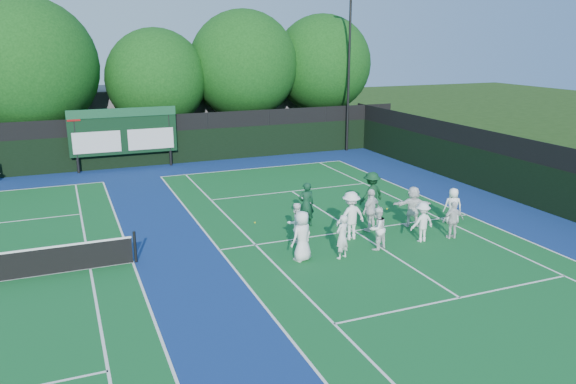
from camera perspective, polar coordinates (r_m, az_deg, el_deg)
name	(u,v)px	position (r m, az deg, el deg)	size (l,w,h in m)	color
ground	(367,239)	(21.52, 8.01, -4.77)	(120.00, 120.00, 0.00)	#1B360E
court_apron	(205,252)	(20.26, -8.40, -6.07)	(34.00, 32.00, 0.01)	navy
near_court	(354,231)	(22.33, 6.73, -3.94)	(11.05, 23.85, 0.01)	#125824
back_fence	(141,144)	(34.19, -14.67, 4.76)	(34.00, 0.08, 3.00)	black
divider_fence_right	(532,177)	(27.35, 23.58, 1.40)	(0.08, 32.00, 3.00)	black
scoreboard	(123,132)	(33.53, -16.39, 5.89)	(6.00, 0.21, 3.55)	black
clubhouse	(180,113)	(42.55, -10.89, 7.86)	(18.00, 6.00, 4.00)	#5D5C62
light_pole_right	(349,55)	(37.60, 6.24, 13.67)	(1.20, 0.30, 10.12)	black
tree_b	(31,71)	(37.02, -24.68, 11.14)	(8.15, 8.15, 9.79)	black
tree_c	(158,81)	(37.56, -13.03, 10.91)	(6.36, 6.36, 8.03)	black
tree_d	(245,68)	(38.91, -4.35, 12.48)	(7.28, 7.28, 9.26)	black
tree_e	(323,66)	(41.10, 3.62, 12.63)	(6.88, 6.88, 9.03)	black
tennis_ball_0	(300,247)	(20.48, 1.21, -5.57)	(0.07, 0.07, 0.07)	yellow
tennis_ball_1	(387,209)	(25.29, 10.01, -1.69)	(0.07, 0.07, 0.07)	yellow
tennis_ball_3	(255,223)	(23.11, -3.38, -3.12)	(0.07, 0.07, 0.07)	yellow
tennis_ball_4	(343,217)	(23.85, 5.58, -2.58)	(0.07, 0.07, 0.07)	yellow
player_front_0	(302,236)	(19.06, 1.43, -4.50)	(0.86, 0.56, 1.76)	white
player_front_1	(342,237)	(19.35, 5.52, -4.55)	(0.57, 0.37, 1.56)	white
player_front_2	(377,228)	(20.32, 9.04, -3.68)	(0.76, 0.59, 1.57)	white
player_front_3	(422,222)	(21.43, 13.47, -3.00)	(0.98, 0.56, 1.51)	white
player_front_4	(453,220)	(22.06, 16.42, -2.76)	(0.85, 0.35, 1.45)	silver
player_back_0	(296,223)	(20.79, 0.81, -3.13)	(0.73, 0.57, 1.51)	white
player_back_1	(351,216)	(21.17, 6.39, -2.40)	(1.20, 0.69, 1.85)	white
player_back_2	(371,210)	(22.17, 8.44, -1.84)	(1.00, 0.42, 1.71)	white
player_back_3	(413,206)	(23.05, 12.57, -1.44)	(1.54, 0.49, 1.67)	white
player_back_4	(453,206)	(23.81, 16.40, -1.38)	(0.73, 0.48, 1.50)	white
coach_left	(306,205)	(22.49, 1.86, -1.28)	(0.66, 0.44, 1.82)	#0E3520
coach_right	(371,194)	(23.97, 8.48, -0.24)	(1.25, 0.72, 1.94)	#0F3A1E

